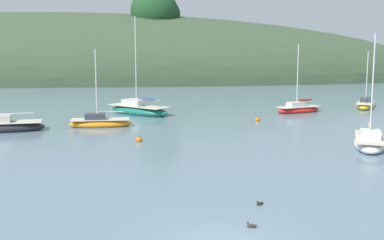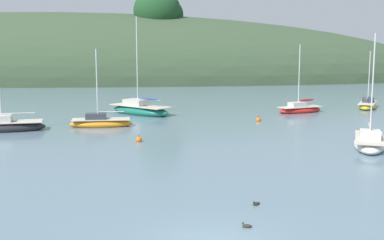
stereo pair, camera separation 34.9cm
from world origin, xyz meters
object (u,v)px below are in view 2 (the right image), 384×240
sailboat_white_near (367,105)px  mooring_buoy_outer (258,120)px  mooring_buoy_inner (139,140)px  sailboat_grey_yawl (369,142)px  sailboat_blue_center (101,122)px  sailboat_cream_ketch (300,109)px  sailboat_yellow_far (140,110)px  sailboat_navy_dinghy (5,126)px  duck_trailing (247,226)px  duck_lone_left (256,204)px

sailboat_white_near → mooring_buoy_outer: size_ratio=11.22×
sailboat_white_near → mooring_buoy_inner: bearing=-142.5°
sailboat_grey_yawl → mooring_buoy_outer: 12.57m
sailboat_blue_center → mooring_buoy_inner: bearing=-61.5°
sailboat_cream_ketch → sailboat_yellow_far: bearing=-178.0°
sailboat_blue_center → sailboat_navy_dinghy: size_ratio=0.81×
sailboat_blue_center → mooring_buoy_outer: 13.46m
sailboat_blue_center → duck_trailing: sailboat_blue_center is taller
sailboat_cream_ketch → duck_trailing: bearing=-107.4°
duck_trailing → duck_lone_left: (0.76, 2.55, 0.00)m
mooring_buoy_outer → duck_trailing: bearing=-100.5°
sailboat_navy_dinghy → duck_lone_left: (16.40, -18.60, -0.31)m
sailboat_navy_dinghy → duck_trailing: (15.64, -21.15, -0.31)m
sailboat_white_near → duck_lone_left: size_ratio=15.70×
sailboat_blue_center → sailboat_white_near: 28.29m
sailboat_grey_yawl → sailboat_cream_ketch: (-0.32, 16.81, -0.04)m
sailboat_blue_center → duck_lone_left: size_ratio=16.61×
sailboat_grey_yawl → sailboat_navy_dinghy: sailboat_navy_dinghy is taller
mooring_buoy_outer → duck_lone_left: bearing=-99.8°
duck_lone_left → sailboat_navy_dinghy: bearing=131.4°
mooring_buoy_outer → duck_trailing: size_ratio=1.27×
sailboat_navy_dinghy → sailboat_cream_ketch: 27.03m
sailboat_grey_yawl → sailboat_white_near: bearing=69.2°
duck_trailing → duck_lone_left: size_ratio=1.10×
sailboat_grey_yawl → sailboat_yellow_far: (-15.82, 16.27, 0.06)m
sailboat_cream_ketch → mooring_buoy_inner: bearing=-136.0°
mooring_buoy_inner → duck_trailing: mooring_buoy_inner is taller
sailboat_cream_ketch → sailboat_grey_yawl: bearing=-88.9°
mooring_buoy_inner → mooring_buoy_outer: size_ratio=1.00×
sailboat_white_near → sailboat_navy_dinghy: 35.53m
sailboat_blue_center → sailboat_white_near: bearing=22.5°
duck_trailing → sailboat_cream_ketch: bearing=72.6°
sailboat_grey_yawl → duck_lone_left: sailboat_grey_yawl is taller
sailboat_white_near → duck_lone_left: (-16.79, -31.29, -0.26)m
mooring_buoy_outer → duck_lone_left: mooring_buoy_outer is taller
sailboat_navy_dinghy → duck_lone_left: size_ratio=20.52×
sailboat_grey_yawl → mooring_buoy_inner: size_ratio=13.90×
mooring_buoy_inner → sailboat_yellow_far: bearing=93.4°
mooring_buoy_outer → duck_trailing: mooring_buoy_outer is taller
sailboat_grey_yawl → duck_trailing: size_ratio=17.61×
sailboat_navy_dinghy → mooring_buoy_inner: (10.59, -4.65, -0.25)m
mooring_buoy_outer → duck_lone_left: (-3.92, -22.75, -0.07)m
duck_trailing → duck_lone_left: bearing=73.4°
sailboat_yellow_far → duck_trailing: sailboat_yellow_far is taller
mooring_buoy_outer → mooring_buoy_inner: bearing=-137.9°
sailboat_navy_dinghy → mooring_buoy_inner: bearing=-23.7°
sailboat_grey_yawl → sailboat_cream_ketch: size_ratio=1.11×
mooring_buoy_inner → sailboat_navy_dinghy: bearing=156.3°
sailboat_cream_ketch → duck_trailing: (-9.64, -30.71, -0.27)m
sailboat_cream_ketch → duck_lone_left: sailboat_cream_ketch is taller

